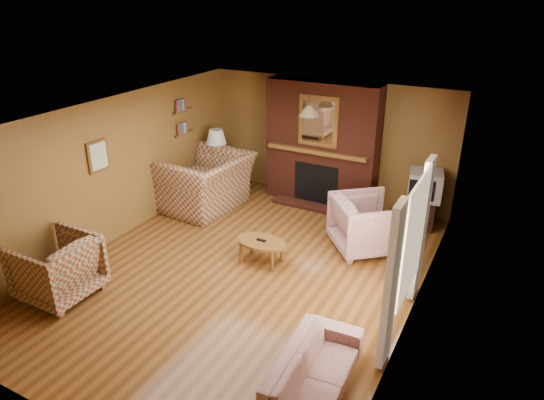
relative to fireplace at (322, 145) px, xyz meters
The scene contains 20 objects.
floor 3.21m from the fireplace, 90.00° to the right, with size 6.50×6.50×0.00m, color #4E2D10.
ceiling 3.22m from the fireplace, 90.00° to the right, with size 6.50×6.50×0.00m, color silver.
wall_back 0.27m from the fireplace, 90.00° to the left, with size 6.50×6.50×0.00m, color brown.
wall_front 6.23m from the fireplace, 90.00° to the right, with size 6.50×6.50×0.00m, color brown.
wall_left 3.89m from the fireplace, 129.95° to the right, with size 6.50×6.50×0.00m, color brown.
wall_right 3.89m from the fireplace, 50.05° to the right, with size 6.50×6.50×0.00m, color brown.
fireplace is the anchor object (origin of this frame).
window_right 4.02m from the fireplace, 52.40° to the right, with size 0.10×1.85×2.00m.
bookshelf 2.72m from the fireplace, 156.05° to the right, with size 0.09×0.55×0.71m.
botanical_print 4.12m from the fireplace, 126.90° to the right, with size 0.05×0.40×0.50m.
pendant_light 1.07m from the fireplace, 90.00° to the right, with size 0.36×0.36×0.48m.
plaid_loveseat 2.37m from the fireplace, 144.17° to the right, with size 1.62×1.42×1.05m, color maroon.
plaid_armchair 5.17m from the fireplace, 112.38° to the right, with size 0.95×0.98×0.89m, color maroon.
floral_sofa 5.20m from the fireplace, 68.21° to the right, with size 1.72×0.67×0.50m, color #B7A58E.
floral_armchair 2.18m from the fireplace, 46.23° to the right, with size 0.99×1.01×0.92m, color #B7A58E.
coffee_table 2.78m from the fireplace, 87.51° to the right, with size 0.83×0.52×0.40m.
side_table 2.33m from the fireplace, 165.71° to the right, with size 0.49×0.49×0.66m, color brown.
table_lamp 2.17m from the fireplace, 165.71° to the right, with size 0.41×0.41×0.68m.
tv_stand 2.25m from the fireplace, ahead, with size 0.50×0.45×0.54m, color black.
crt_tv 2.09m from the fireplace, ahead, with size 0.66×0.65×0.51m.
Camera 1 is at (3.35, -5.42, 4.03)m, focal length 32.00 mm.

